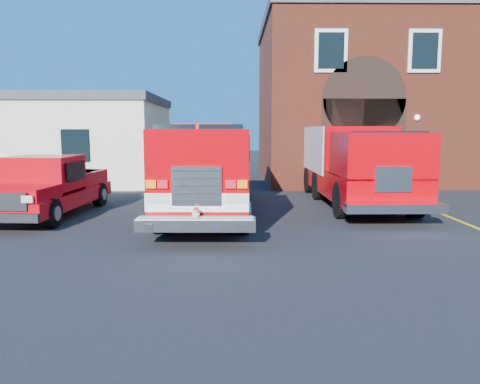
{
  "coord_description": "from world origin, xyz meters",
  "views": [
    {
      "loc": [
        -0.14,
        -11.44,
        2.66
      ],
      "look_at": [
        0.0,
        -1.2,
        1.3
      ],
      "focal_mm": 35.0,
      "sensor_mm": 36.0,
      "label": 1
    }
  ],
  "objects_px": {
    "fire_station": "(403,100)",
    "side_building": "(63,139)",
    "secondary_truck": "(354,162)",
    "fire_engine": "(210,168)",
    "pickup_truck": "(49,187)"
  },
  "relations": [
    {
      "from": "side_building",
      "to": "secondary_truck",
      "type": "distance_m",
      "value": 15.27
    },
    {
      "from": "fire_engine",
      "to": "fire_station",
      "type": "bearing_deg",
      "value": 46.67
    },
    {
      "from": "fire_station",
      "to": "secondary_truck",
      "type": "xyz_separation_m",
      "value": [
        -4.76,
        -8.59,
        -2.73
      ]
    },
    {
      "from": "fire_station",
      "to": "secondary_truck",
      "type": "bearing_deg",
      "value": -119.0
    },
    {
      "from": "secondary_truck",
      "to": "fire_engine",
      "type": "bearing_deg",
      "value": -159.71
    },
    {
      "from": "side_building",
      "to": "pickup_truck",
      "type": "relative_size",
      "value": 1.74
    },
    {
      "from": "fire_engine",
      "to": "pickup_truck",
      "type": "relative_size",
      "value": 1.57
    },
    {
      "from": "side_building",
      "to": "pickup_truck",
      "type": "height_order",
      "value": "side_building"
    },
    {
      "from": "side_building",
      "to": "fire_engine",
      "type": "height_order",
      "value": "side_building"
    },
    {
      "from": "pickup_truck",
      "to": "side_building",
      "type": "bearing_deg",
      "value": 107.43
    },
    {
      "from": "fire_engine",
      "to": "secondary_truck",
      "type": "height_order",
      "value": "fire_engine"
    },
    {
      "from": "side_building",
      "to": "fire_engine",
      "type": "bearing_deg",
      "value": -49.54
    },
    {
      "from": "fire_station",
      "to": "fire_engine",
      "type": "relative_size",
      "value": 1.65
    },
    {
      "from": "fire_engine",
      "to": "secondary_truck",
      "type": "distance_m",
      "value": 5.47
    },
    {
      "from": "fire_station",
      "to": "side_building",
      "type": "xyz_separation_m",
      "value": [
        -17.99,
        -0.99,
        -2.05
      ]
    }
  ]
}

